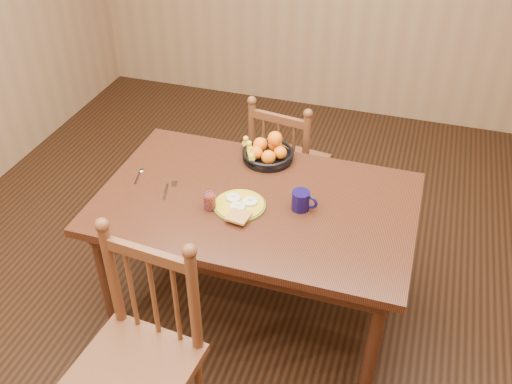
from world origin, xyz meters
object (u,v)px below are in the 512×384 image
(breakfast_plate, at_px, (240,205))
(fruit_bowl, at_px, (267,152))
(chair_near, at_px, (139,358))
(coffee_mug, at_px, (302,200))
(chair_far, at_px, (287,165))
(dining_table, at_px, (256,213))

(breakfast_plate, bearing_deg, fruit_bowl, 89.40)
(breakfast_plate, xyz_separation_m, fruit_bowl, (0.00, 0.47, 0.03))
(chair_near, height_order, fruit_bowl, chair_near)
(breakfast_plate, distance_m, coffee_mug, 0.31)
(breakfast_plate, relative_size, coffee_mug, 2.19)
(coffee_mug, bearing_deg, chair_far, 109.48)
(chair_near, distance_m, breakfast_plate, 0.87)
(dining_table, bearing_deg, coffee_mug, -0.10)
(breakfast_plate, bearing_deg, chair_far, 88.47)
(breakfast_plate, bearing_deg, chair_near, -101.79)
(dining_table, xyz_separation_m, chair_far, (-0.04, 0.77, -0.20))
(breakfast_plate, distance_m, fruit_bowl, 0.47)
(chair_far, bearing_deg, breakfast_plate, 96.76)
(dining_table, xyz_separation_m, chair_near, (-0.23, -0.90, -0.15))
(chair_near, bearing_deg, fruit_bowl, 87.47)
(chair_near, bearing_deg, breakfast_plate, 83.48)
(chair_far, bearing_deg, dining_table, 101.04)
(breakfast_plate, bearing_deg, dining_table, 54.06)
(chair_far, xyz_separation_m, chair_near, (-0.19, -1.67, 0.05))
(dining_table, relative_size, breakfast_plate, 5.45)
(dining_table, relative_size, chair_far, 1.68)
(coffee_mug, height_order, fruit_bowl, fruit_bowl)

